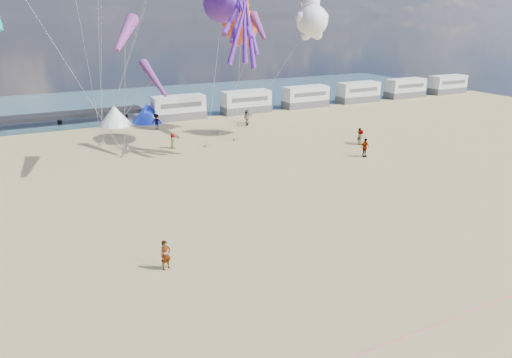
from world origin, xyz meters
The scene contains 30 objects.
ground centered at (0.00, 0.00, 0.00)m, with size 120.00×120.00×0.00m, color tan.
water centered at (0.00, 55.00, 0.02)m, with size 120.00×120.00×0.00m, color #32525F.
motorhome_0 centered at (6.00, 40.00, 1.50)m, with size 6.60×2.50×3.00m, color silver.
motorhome_1 centered at (15.50, 40.00, 1.50)m, with size 6.60×2.50×3.00m, color silver.
motorhome_2 centered at (25.00, 40.00, 1.50)m, with size 6.60×2.50×3.00m, color silver.
motorhome_3 centered at (34.50, 40.00, 1.50)m, with size 6.60×2.50×3.00m, color silver.
motorhome_4 centered at (44.00, 40.00, 1.50)m, with size 6.60×2.50×3.00m, color silver.
motorhome_5 centered at (53.50, 40.00, 1.50)m, with size 6.60×2.50×3.00m, color silver.
tent_white centered at (-2.00, 40.00, 1.20)m, with size 4.00×4.00×2.40m, color white.
tent_blue centered at (2.00, 40.00, 1.20)m, with size 4.00×4.00×2.40m, color #1933CC.
rope_line centered at (0.00, -5.00, 0.02)m, with size 0.03×0.03×34.00m, color #F2338C.
standing_person centered at (-5.63, 4.62, 0.81)m, with size 0.59×0.39×1.63m, color tan.
beachgoer_0 centered at (1.36, 27.05, 0.75)m, with size 0.55×0.36×1.50m, color #7F6659.
beachgoer_1 centered at (12.13, 32.89, 0.87)m, with size 0.85×0.55×1.75m, color #7F6659.
beachgoer_2 centered at (1.98, 35.67, 0.91)m, with size 0.89×0.69×1.83m, color #7F6659.
beachgoer_3 centered at (16.66, 16.22, 0.89)m, with size 1.15×0.66×1.78m, color #7F6659.
beachgoer_4 centered at (12.84, 34.02, 0.82)m, with size 0.96×0.40×1.63m, color #7F6659.
beachgoer_5 centered at (19.27, 20.31, 0.82)m, with size 1.52×0.48×1.64m, color #7F6659.
beachgoer_6 centered at (19.09, 19.79, 0.77)m, with size 0.56×0.37×1.54m, color #7F6659.
sandbag_a centered at (-3.61, 26.14, 0.11)m, with size 0.50×0.35×0.22m, color gray.
sandbag_b centered at (4.64, 26.04, 0.11)m, with size 0.50×0.35×0.22m, color gray.
sandbag_c centered at (8.26, 27.05, 0.11)m, with size 0.50×0.35×0.22m, color gray.
sandbag_d centered at (7.80, 30.64, 0.11)m, with size 0.50×0.35×0.22m, color gray.
sandbag_e centered at (-4.81, 31.54, 0.11)m, with size 0.50×0.35×0.22m, color gray.
kite_octopus_purple centered at (6.85, 26.48, 13.59)m, with size 3.62×8.44×9.64m, color #571E9B, non-canonical shape.
kite_panda centered at (16.12, 25.28, 12.05)m, with size 3.91×3.68×5.52m, color white, non-canonical shape.
kite_teddy_orange centered at (10.87, 31.18, 11.45)m, with size 4.51×4.24×6.36m, color #FF4C10, non-canonical shape.
windsock_left centered at (-3.46, 21.28, 11.17)m, with size 1.10×6.06×6.06m, color red, non-canonical shape.
windsock_mid centered at (11.30, 27.77, 11.46)m, with size 1.00×5.34×5.34m, color red, non-canonical shape.
windsock_right centered at (-0.20, 26.51, 7.02)m, with size 0.90×5.29×5.29m, color red, non-canonical shape.
Camera 1 is at (-10.66, -16.20, 12.47)m, focal length 32.00 mm.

